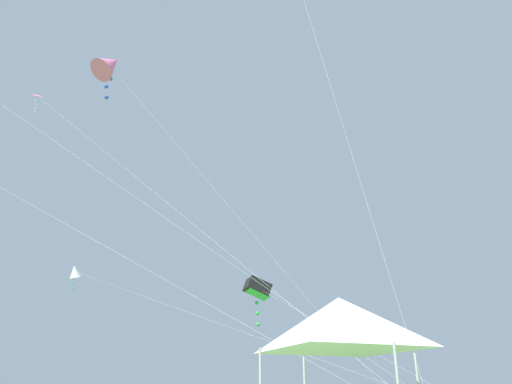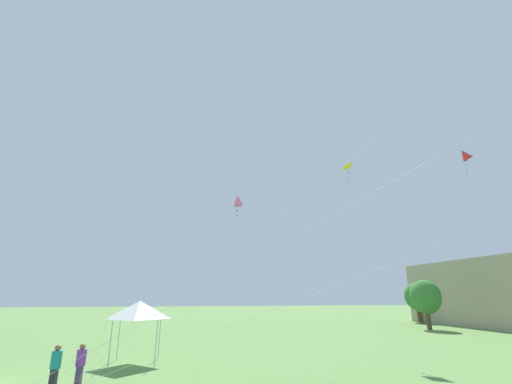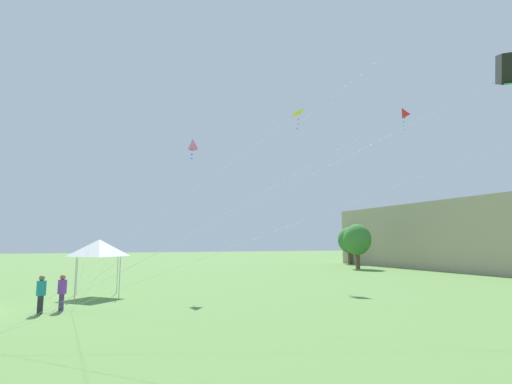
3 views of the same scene
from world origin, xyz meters
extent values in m
pyramid|color=white|center=(-4.72, 6.52, 2.92)|extent=(2.68, 2.68, 1.03)
cylinder|color=silver|center=(1.83, 8.14, 13.51)|extent=(2.25, 5.59, 27.02)
cylinder|color=silver|center=(-2.56, 8.93, 5.15)|extent=(6.29, 7.12, 10.30)
cone|color=pink|center=(-5.70, 12.48, 10.30)|extent=(1.20, 1.08, 1.22)
sphere|color=blue|center=(-5.65, 12.41, 9.84)|extent=(0.11, 0.11, 0.11)
sphere|color=blue|center=(-5.75, 12.43, 9.52)|extent=(0.11, 0.11, 0.11)
sphere|color=blue|center=(-5.70, 12.43, 9.21)|extent=(0.11, 0.11, 0.11)
cylinder|color=silver|center=(3.19, 16.98, 10.35)|extent=(5.01, 25.06, 20.69)
pyramid|color=pink|center=(5.68, 29.49, 20.73)|extent=(0.78, 0.81, 0.39)
sphere|color=white|center=(5.62, 29.56, 20.29)|extent=(0.10, 0.10, 0.10)
sphere|color=white|center=(5.72, 29.47, 20.01)|extent=(0.10, 0.10, 0.10)
sphere|color=white|center=(5.76, 29.58, 19.73)|extent=(0.10, 0.10, 0.10)
sphere|color=white|center=(5.71, 29.45, 19.46)|extent=(0.10, 0.10, 0.10)
cylinder|color=silver|center=(8.39, 14.90, 4.54)|extent=(2.12, 25.39, 9.09)
cone|color=white|center=(9.44, 27.59, 9.09)|extent=(1.19, 0.99, 1.06)
sphere|color=green|center=(9.40, 27.59, 8.63)|extent=(0.11, 0.11, 0.11)
sphere|color=green|center=(9.41, 27.62, 8.32)|extent=(0.11, 0.11, 0.11)
sphere|color=green|center=(9.48, 27.63, 8.01)|extent=(0.11, 0.11, 0.11)
cylinder|color=silver|center=(-0.22, 16.30, 6.69)|extent=(2.82, 23.93, 13.39)
cylinder|color=silver|center=(10.79, 9.93, 4.09)|extent=(8.28, 14.38, 8.19)
cube|color=black|center=(14.92, 17.12, 8.18)|extent=(2.09, 2.11, 1.35)
cube|color=green|center=(14.92, 17.12, 7.75)|extent=(1.78, 1.81, 0.59)
sphere|color=green|center=(14.97, 17.17, 7.21)|extent=(0.24, 0.24, 0.24)
sphere|color=green|center=(14.91, 17.11, 6.53)|extent=(0.24, 0.24, 0.24)
sphere|color=green|center=(15.00, 17.09, 5.86)|extent=(0.24, 0.24, 0.24)
cylinder|color=silver|center=(-4.48, 13.35, 7.55)|extent=(10.19, 19.57, 15.11)
camera|label=1|loc=(-14.65, 3.88, 1.57)|focal=35.00mm
camera|label=2|loc=(17.78, 9.31, 3.77)|focal=24.00mm
camera|label=3|loc=(21.94, 6.09, 3.28)|focal=28.00mm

